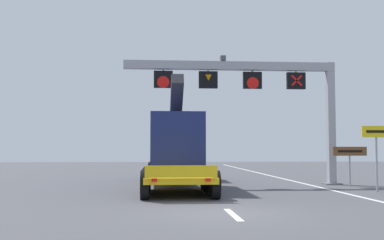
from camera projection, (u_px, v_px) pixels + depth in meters
ground at (222, 214)px, 13.86m from camera, size 112.00×112.00×0.00m
lane_markings at (186, 174)px, 36.61m from camera, size 0.20×60.27×0.01m
edge_line_right at (302, 183)px, 26.26m from camera, size 0.20×63.00×0.01m
overhead_lane_gantry at (256, 85)px, 25.37m from camera, size 11.72×0.90×6.96m
heavy_haul_truck_yellow at (174, 148)px, 25.26m from camera, size 3.03×14.07×5.30m
exit_sign_yellow at (377, 143)px, 21.10m from camera, size 1.37×0.15×2.97m
tourist_info_sign_brown at (350, 156)px, 24.14m from camera, size 1.78×0.15×2.04m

